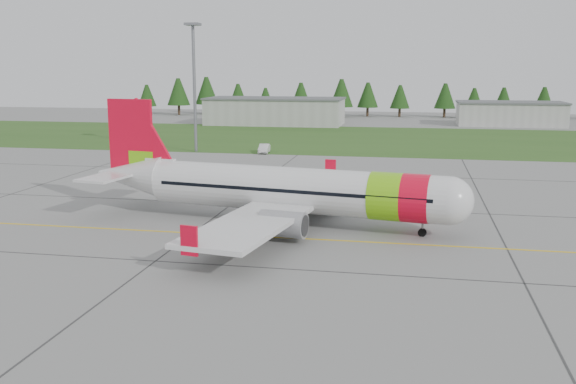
# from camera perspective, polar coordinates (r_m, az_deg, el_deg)

# --- Properties ---
(ground) EXTENTS (320.00, 320.00, 0.00)m
(ground) POSITION_cam_1_polar(r_m,az_deg,el_deg) (43.42, 7.05, -7.25)
(ground) COLOR gray
(ground) RESTS_ON ground
(aircraft) EXTENTS (35.01, 32.63, 10.65)m
(aircraft) POSITION_cam_1_polar(r_m,az_deg,el_deg) (55.72, -0.23, 0.19)
(aircraft) COLOR silver
(aircraft) RESTS_ON ground
(service_van) EXTENTS (1.66, 1.58, 4.37)m
(service_van) POSITION_cam_1_polar(r_m,az_deg,el_deg) (103.05, -2.14, 4.70)
(service_van) COLOR silver
(service_van) RESTS_ON ground
(grass_strip) EXTENTS (320.00, 50.00, 0.03)m
(grass_strip) POSITION_cam_1_polar(r_m,az_deg,el_deg) (123.93, 9.79, 4.61)
(grass_strip) COLOR #30561E
(grass_strip) RESTS_ON ground
(taxi_guideline) EXTENTS (120.00, 0.25, 0.02)m
(taxi_guideline) POSITION_cam_1_polar(r_m,az_deg,el_deg) (51.06, 7.70, -4.45)
(taxi_guideline) COLOR gold
(taxi_guideline) RESTS_ON ground
(hangar_west) EXTENTS (32.00, 14.00, 6.00)m
(hangar_west) POSITION_cam_1_polar(r_m,az_deg,el_deg) (155.00, -1.15, 7.13)
(hangar_west) COLOR #A8A8A3
(hangar_west) RESTS_ON ground
(hangar_east) EXTENTS (24.00, 12.00, 5.20)m
(hangar_east) POSITION_cam_1_polar(r_m,az_deg,el_deg) (161.09, 19.13, 6.54)
(hangar_east) COLOR #A8A8A3
(hangar_east) RESTS_ON ground
(floodlight_mast) EXTENTS (0.50, 0.50, 20.00)m
(floodlight_mast) POSITION_cam_1_polar(r_m,az_deg,el_deg) (105.10, -8.31, 8.99)
(floodlight_mast) COLOR slate
(floodlight_mast) RESTS_ON ground
(treeline) EXTENTS (160.00, 8.00, 10.00)m
(treeline) POSITION_cam_1_polar(r_m,az_deg,el_deg) (179.38, 10.29, 8.13)
(treeline) COLOR #1C3F14
(treeline) RESTS_ON ground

